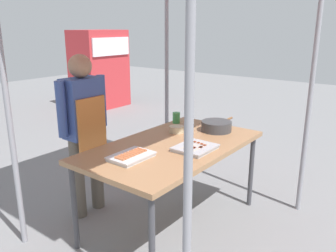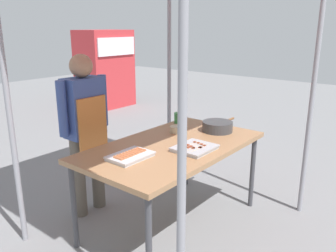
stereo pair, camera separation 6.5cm
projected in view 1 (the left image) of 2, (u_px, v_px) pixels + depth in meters
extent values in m
plane|color=slate|center=(172.00, 224.00, 3.12)|extent=(18.00, 18.00, 0.00)
cube|color=#9E724C|center=(173.00, 147.00, 2.92)|extent=(1.60, 0.90, 0.04)
cylinder|color=#3F3F44|center=(152.00, 245.00, 2.23)|extent=(0.04, 0.04, 0.71)
cylinder|color=#3F3F44|center=(251.00, 171.00, 3.35)|extent=(0.04, 0.04, 0.71)
cylinder|color=#3F3F44|center=(74.00, 208.00, 2.68)|extent=(0.04, 0.04, 0.71)
cylinder|color=#3F3F44|center=(185.00, 154.00, 3.81)|extent=(0.04, 0.04, 0.71)
cylinder|color=gray|center=(189.00, 141.00, 1.60)|extent=(0.04, 0.04, 2.38)
cylinder|color=gray|center=(312.00, 86.00, 3.04)|extent=(0.04, 0.04, 2.38)
cylinder|color=gray|center=(7.00, 99.00, 2.53)|extent=(0.04, 0.04, 2.38)
cylinder|color=gray|center=(167.00, 72.00, 3.98)|extent=(0.04, 0.04, 2.38)
cube|color=silver|center=(131.00, 157.00, 2.59)|extent=(0.32, 0.22, 0.02)
cube|color=silver|center=(131.00, 155.00, 2.59)|extent=(0.33, 0.23, 0.01)
cylinder|color=#B7663D|center=(120.00, 159.00, 2.50)|extent=(0.03, 0.09, 0.03)
cylinder|color=#B7663D|center=(123.00, 158.00, 2.52)|extent=(0.03, 0.09, 0.03)
cylinder|color=#B7663D|center=(126.00, 157.00, 2.54)|extent=(0.03, 0.09, 0.03)
cylinder|color=#B7663D|center=(128.00, 155.00, 2.57)|extent=(0.03, 0.09, 0.03)
cylinder|color=#B7663D|center=(131.00, 154.00, 2.59)|extent=(0.03, 0.09, 0.03)
cylinder|color=#B7663D|center=(134.00, 153.00, 2.61)|extent=(0.03, 0.09, 0.03)
cylinder|color=#B7663D|center=(137.00, 152.00, 2.63)|extent=(0.03, 0.09, 0.03)
cylinder|color=#B7663D|center=(139.00, 151.00, 2.66)|extent=(0.03, 0.09, 0.03)
cylinder|color=#B7663D|center=(142.00, 150.00, 2.68)|extent=(0.03, 0.09, 0.03)
cube|color=#ADADB2|center=(195.00, 149.00, 2.78)|extent=(0.31, 0.26, 0.02)
cube|color=#ADADB2|center=(195.00, 147.00, 2.77)|extent=(0.32, 0.27, 0.01)
cylinder|color=tan|center=(201.00, 148.00, 2.74)|extent=(0.25, 0.01, 0.01)
cube|color=brown|center=(200.00, 148.00, 2.73)|extent=(0.02, 0.02, 0.02)
cube|color=brown|center=(201.00, 147.00, 2.74)|extent=(0.02, 0.02, 0.02)
cube|color=brown|center=(205.00, 146.00, 2.78)|extent=(0.02, 0.02, 0.02)
cube|color=brown|center=(201.00, 148.00, 2.74)|extent=(0.02, 0.02, 0.02)
cylinder|color=tan|center=(197.00, 147.00, 2.76)|extent=(0.25, 0.01, 0.01)
cube|color=brown|center=(202.00, 144.00, 2.81)|extent=(0.02, 0.02, 0.02)
cube|color=brown|center=(193.00, 148.00, 2.72)|extent=(0.02, 0.02, 0.02)
cube|color=brown|center=(194.00, 148.00, 2.73)|extent=(0.02, 0.02, 0.02)
cylinder|color=tan|center=(193.00, 146.00, 2.78)|extent=(0.25, 0.01, 0.01)
cube|color=brown|center=(191.00, 147.00, 2.76)|extent=(0.02, 0.02, 0.02)
cube|color=brown|center=(190.00, 147.00, 2.75)|extent=(0.02, 0.02, 0.02)
cube|color=brown|center=(198.00, 143.00, 2.84)|extent=(0.02, 0.02, 0.02)
cube|color=brown|center=(189.00, 148.00, 2.73)|extent=(0.02, 0.02, 0.02)
cylinder|color=tan|center=(190.00, 145.00, 2.80)|extent=(0.25, 0.01, 0.01)
cube|color=brown|center=(186.00, 146.00, 2.77)|extent=(0.02, 0.02, 0.02)
cube|color=brown|center=(195.00, 142.00, 2.86)|extent=(0.02, 0.02, 0.02)
cube|color=brown|center=(188.00, 145.00, 2.79)|extent=(0.02, 0.02, 0.02)
cylinder|color=#38383A|center=(216.00, 126.00, 3.27)|extent=(0.28, 0.28, 0.09)
cylinder|color=brown|center=(228.00, 119.00, 3.43)|extent=(0.16, 0.02, 0.02)
cylinder|color=#386B33|center=(217.00, 122.00, 3.26)|extent=(0.26, 0.26, 0.01)
cylinder|color=#BFB28C|center=(176.00, 129.00, 3.23)|extent=(0.14, 0.14, 0.06)
cylinder|color=#3F994C|center=(176.00, 118.00, 3.53)|extent=(0.08, 0.08, 0.11)
cylinder|color=#595147|center=(78.00, 179.00, 3.15)|extent=(0.12, 0.12, 0.74)
cylinder|color=#595147|center=(96.00, 171.00, 3.32)|extent=(0.12, 0.12, 0.74)
cube|color=#384C8C|center=(83.00, 108.00, 3.06)|extent=(0.34, 0.20, 0.53)
cube|color=#CC7233|center=(92.00, 124.00, 3.03)|extent=(0.30, 0.02, 0.47)
cylinder|color=#384C8C|center=(61.00, 109.00, 2.89)|extent=(0.08, 0.08, 0.47)
cylinder|color=#384C8C|center=(102.00, 101.00, 3.22)|extent=(0.08, 0.08, 0.47)
sphere|color=#9E7256|center=(80.00, 66.00, 2.96)|extent=(0.20, 0.20, 0.20)
cube|color=#C63338|center=(99.00, 69.00, 7.44)|extent=(1.09, 0.74, 1.62)
cube|color=white|center=(111.00, 46.00, 7.07)|extent=(0.98, 0.03, 0.36)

